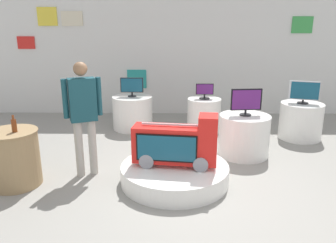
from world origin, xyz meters
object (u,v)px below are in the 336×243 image
(main_display_pedestal, at_px, (175,173))
(bottle_on_side_table, at_px, (14,125))
(tv_on_far_right, at_px, (246,101))
(side_table_round, at_px, (14,158))
(tv_on_left_rear, at_px, (132,86))
(display_pedestal_far_right, at_px, (244,135))
(tv_on_right_rear, at_px, (304,92))
(shopper_browsing_near_truck, at_px, (83,111))
(display_pedestal_center_rear, at_px, (204,115))
(tv_on_center_rear, at_px, (205,91))
(novelty_firetruck_tv, at_px, (176,145))
(display_pedestal_right_rear, at_px, (301,121))
(display_pedestal_left_rear, at_px, (133,113))

(main_display_pedestal, relative_size, bottle_on_side_table, 6.58)
(tv_on_far_right, bearing_deg, side_table_round, -161.36)
(tv_on_left_rear, xyz_separation_m, display_pedestal_far_right, (2.13, -1.55, -0.59))
(tv_on_right_rear, bearing_deg, shopper_browsing_near_truck, -155.68)
(display_pedestal_center_rear, distance_m, tv_on_right_rear, 2.04)
(tv_on_right_rear, distance_m, shopper_browsing_near_truck, 4.27)
(tv_on_center_rear, bearing_deg, novelty_firetruck_tv, -104.35)
(tv_on_left_rear, distance_m, display_pedestal_right_rear, 3.57)
(display_pedestal_center_rear, relative_size, tv_on_right_rear, 1.31)
(main_display_pedestal, height_order, display_pedestal_left_rear, display_pedestal_left_rear)
(display_pedestal_right_rear, height_order, display_pedestal_far_right, same)
(side_table_round, bearing_deg, display_pedestal_far_right, 18.70)
(tv_on_left_rear, distance_m, display_pedestal_center_rear, 1.67)
(tv_on_left_rear, xyz_separation_m, bottle_on_side_table, (-1.28, -2.77, -0.05))
(tv_on_left_rear, height_order, display_pedestal_center_rear, tv_on_left_rear)
(main_display_pedestal, distance_m, display_pedestal_far_right, 1.64)
(bottle_on_side_table, xyz_separation_m, shopper_browsing_near_truck, (0.85, 0.38, 0.11))
(display_pedestal_left_rear, bearing_deg, tv_on_left_rear, -88.64)
(display_pedestal_left_rear, bearing_deg, tv_on_center_rear, -8.00)
(shopper_browsing_near_truck, bearing_deg, tv_on_far_right, 17.95)
(novelty_firetruck_tv, relative_size, tv_on_center_rear, 3.32)
(display_pedestal_left_rear, relative_size, shopper_browsing_near_truck, 0.51)
(display_pedestal_center_rear, relative_size, side_table_round, 0.90)
(display_pedestal_left_rear, distance_m, display_pedestal_center_rear, 1.57)
(tv_on_far_right, xyz_separation_m, side_table_round, (-3.49, -1.18, -0.57))
(tv_on_center_rear, bearing_deg, main_display_pedestal, -104.91)
(tv_on_left_rear, bearing_deg, tv_on_far_right, -36.16)
(main_display_pedestal, bearing_deg, side_table_round, -177.33)
(display_pedestal_far_right, xyz_separation_m, tv_on_far_right, (-0.00, -0.00, 0.62))
(display_pedestal_right_rear, height_order, side_table_round, side_table_round)
(display_pedestal_left_rear, relative_size, side_table_round, 1.08)
(display_pedestal_center_rear, distance_m, display_pedestal_far_right, 1.46)
(novelty_firetruck_tv, relative_size, tv_on_right_rear, 2.21)
(display_pedestal_far_right, bearing_deg, display_pedestal_right_rear, 34.88)
(display_pedestal_left_rear, distance_m, tv_on_far_right, 2.71)
(display_pedestal_far_right, bearing_deg, shopper_browsing_near_truck, -161.96)
(tv_on_left_rear, height_order, shopper_browsing_near_truck, shopper_browsing_near_truck)
(display_pedestal_left_rear, height_order, shopper_browsing_near_truck, shopper_browsing_near_truck)
(display_pedestal_right_rear, bearing_deg, main_display_pedestal, -141.84)
(display_pedestal_left_rear, bearing_deg, shopper_browsing_near_truck, -100.14)
(tv_on_center_rear, height_order, shopper_browsing_near_truck, shopper_browsing_near_truck)
(display_pedestal_center_rear, bearing_deg, tv_on_left_rear, 172.29)
(main_display_pedestal, distance_m, bottle_on_side_table, 2.33)
(display_pedestal_left_rear, xyz_separation_m, bottle_on_side_table, (-1.28, -2.77, 0.54))
(display_pedestal_left_rear, xyz_separation_m, tv_on_far_right, (2.13, -1.56, 0.62))
(display_pedestal_center_rear, bearing_deg, tv_on_center_rear, -89.52)
(tv_on_left_rear, distance_m, tv_on_far_right, 2.63)
(display_pedestal_right_rear, bearing_deg, display_pedestal_center_rear, 167.89)
(tv_on_center_rear, height_order, bottle_on_side_table, tv_on_center_rear)
(novelty_firetruck_tv, height_order, shopper_browsing_near_truck, shopper_browsing_near_truck)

